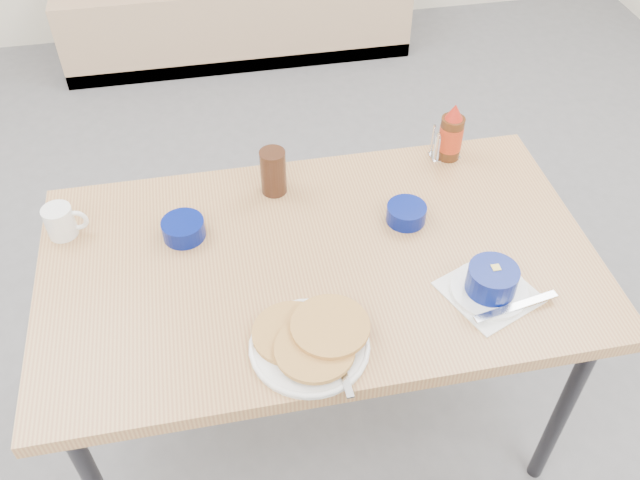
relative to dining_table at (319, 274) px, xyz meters
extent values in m
cube|color=tan|center=(0.00, 2.47, -0.47)|extent=(1.90, 0.55, 0.45)
cube|color=#2D2D33|center=(0.00, 2.47, -0.66)|extent=(1.90, 0.55, 0.08)
cube|color=tan|center=(0.00, 0.00, 0.04)|extent=(1.40, 0.80, 0.04)
cylinder|color=#2D2D33|center=(0.62, -0.32, -0.34)|extent=(0.04, 0.04, 0.72)
cylinder|color=#2D2D33|center=(-0.62, 0.32, -0.34)|extent=(0.04, 0.04, 0.72)
cylinder|color=#2D2D33|center=(0.62, 0.32, -0.34)|extent=(0.04, 0.04, 0.72)
cylinder|color=white|center=(-0.07, -0.27, 0.07)|extent=(0.27, 0.27, 0.01)
cylinder|color=tan|center=(-0.11, -0.24, 0.08)|extent=(0.18, 0.18, 0.01)
cylinder|color=tan|center=(-0.07, -0.30, 0.09)|extent=(0.18, 0.18, 0.01)
cylinder|color=tan|center=(-0.02, -0.25, 0.10)|extent=(0.18, 0.18, 0.01)
cube|color=silver|center=(-0.02, -0.36, 0.08)|extent=(0.02, 0.12, 0.00)
cylinder|color=white|center=(-0.64, 0.21, 0.11)|extent=(0.08, 0.08, 0.09)
cylinder|color=black|center=(-0.64, 0.21, 0.14)|extent=(0.07, 0.07, 0.00)
torus|color=white|center=(-0.60, 0.21, 0.11)|extent=(0.06, 0.02, 0.06)
cube|color=white|center=(0.38, -0.19, 0.06)|extent=(0.26, 0.26, 0.00)
cylinder|color=white|center=(0.38, -0.19, 0.07)|extent=(0.19, 0.19, 0.01)
cylinder|color=#041162|center=(0.38, -0.19, 0.11)|extent=(0.12, 0.12, 0.07)
cylinder|color=white|center=(0.38, -0.19, 0.14)|extent=(0.11, 0.11, 0.01)
cube|color=#F4DB60|center=(0.38, -0.19, 0.14)|extent=(0.02, 0.02, 0.01)
cube|color=silver|center=(0.42, -0.26, 0.08)|extent=(0.22, 0.06, 0.01)
cylinder|color=#041162|center=(-0.33, 0.14, 0.09)|extent=(0.11, 0.11, 0.05)
cylinder|color=#041162|center=(0.25, 0.09, 0.09)|extent=(0.11, 0.11, 0.05)
cylinder|color=#341B10|center=(-0.07, 0.28, 0.13)|extent=(0.09, 0.09, 0.13)
cube|color=silver|center=(0.44, 0.34, 0.06)|extent=(0.09, 0.05, 0.00)
cylinder|color=silver|center=(0.41, 0.32, 0.12)|extent=(0.01, 0.01, 0.10)
cylinder|color=silver|center=(0.48, 0.32, 0.12)|extent=(0.01, 0.01, 0.10)
cylinder|color=silver|center=(0.41, 0.36, 0.12)|extent=(0.01, 0.01, 0.10)
cylinder|color=silver|center=(0.48, 0.36, 0.12)|extent=(0.01, 0.01, 0.10)
cylinder|color=silver|center=(0.42, 0.34, 0.10)|extent=(0.03, 0.03, 0.07)
cylinder|color=#3F3326|center=(0.46, 0.34, 0.10)|extent=(0.03, 0.03, 0.07)
cylinder|color=#47230F|center=(0.45, 0.34, 0.13)|extent=(0.07, 0.07, 0.13)
cylinder|color=#C84B17|center=(0.45, 0.34, 0.13)|extent=(0.07, 0.07, 0.08)
cone|color=#B51F11|center=(0.45, 0.34, 0.22)|extent=(0.05, 0.05, 0.05)
cube|color=#CF4556|center=(-0.31, 0.13, 0.06)|extent=(0.04, 0.03, 0.00)
camera|label=1|loc=(-0.22, -1.16, 1.30)|focal=38.00mm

